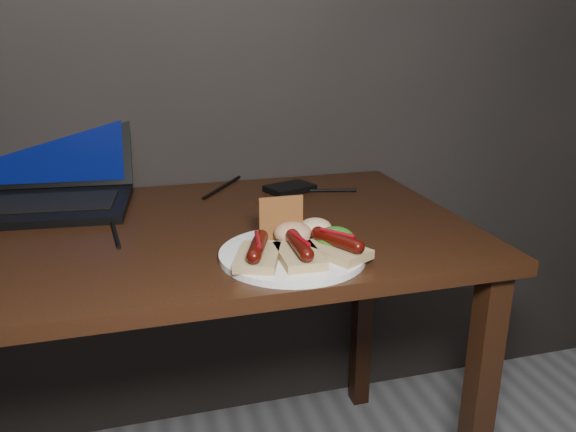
# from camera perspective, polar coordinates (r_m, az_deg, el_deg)

# --- Properties ---
(desk) EXTENTS (1.40, 0.70, 0.75)m
(desk) POSITION_cam_1_polar(r_m,az_deg,el_deg) (1.22, -15.09, -5.52)
(desk) COLOR black
(desk) RESTS_ON ground
(laptop) EXTENTS (0.43, 0.39, 0.25)m
(laptop) POSITION_cam_1_polar(r_m,az_deg,el_deg) (1.45, -23.61, 3.22)
(laptop) COLOR black
(laptop) RESTS_ON desk
(hard_drive) EXTENTS (0.14, 0.12, 0.02)m
(hard_drive) POSITION_cam_1_polar(r_m,az_deg,el_deg) (1.44, 0.18, 2.84)
(hard_drive) COLOR black
(hard_drive) RESTS_ON desk
(desk_cables) EXTENTS (1.09, 0.46, 0.01)m
(desk_cables) POSITION_cam_1_polar(r_m,az_deg,el_deg) (1.32, -14.89, 0.65)
(desk_cables) COLOR black
(desk_cables) RESTS_ON desk
(plate) EXTENTS (0.30, 0.30, 0.01)m
(plate) POSITION_cam_1_polar(r_m,az_deg,el_deg) (1.02, 0.45, -3.92)
(plate) COLOR white
(plate) RESTS_ON desk
(bread_sausage_left) EXTENTS (0.11, 0.13, 0.04)m
(bread_sausage_left) POSITION_cam_1_polar(r_m,az_deg,el_deg) (0.97, -3.08, -3.71)
(bread_sausage_left) COLOR tan
(bread_sausage_left) RESTS_ON plate
(bread_sausage_center) EXTENTS (0.07, 0.12, 0.04)m
(bread_sausage_center) POSITION_cam_1_polar(r_m,az_deg,el_deg) (0.98, 1.16, -3.58)
(bread_sausage_center) COLOR tan
(bread_sausage_center) RESTS_ON plate
(bread_sausage_right) EXTENTS (0.12, 0.13, 0.04)m
(bread_sausage_right) POSITION_cam_1_polar(r_m,az_deg,el_deg) (1.00, 4.99, -3.04)
(bread_sausage_right) COLOR tan
(bread_sausage_right) RESTS_ON plate
(crispbread) EXTENTS (0.08, 0.01, 0.08)m
(crispbread) POSITION_cam_1_polar(r_m,az_deg,el_deg) (1.06, -0.71, -0.21)
(crispbread) COLOR #935828
(crispbread) RESTS_ON plate
(salad_greens) EXTENTS (0.07, 0.07, 0.04)m
(salad_greens) POSITION_cam_1_polar(r_m,az_deg,el_deg) (1.03, 4.84, -2.23)
(salad_greens) COLOR #1B4F0F
(salad_greens) RESTS_ON plate
(salsa_mound) EXTENTS (0.07, 0.07, 0.04)m
(salsa_mound) POSITION_cam_1_polar(r_m,az_deg,el_deg) (1.05, 0.50, -1.73)
(salsa_mound) COLOR maroon
(salsa_mound) RESTS_ON plate
(coleslaw_mound) EXTENTS (0.06, 0.06, 0.04)m
(coleslaw_mound) POSITION_cam_1_polar(r_m,az_deg,el_deg) (1.09, 2.79, -1.18)
(coleslaw_mound) COLOR beige
(coleslaw_mound) RESTS_ON plate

